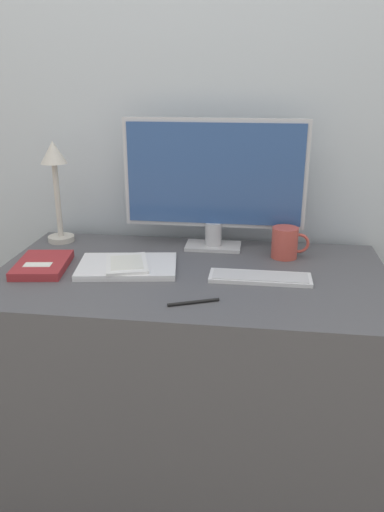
# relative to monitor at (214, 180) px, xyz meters

# --- Properties ---
(ground_plane) EXTENTS (10.00, 10.00, 0.00)m
(ground_plane) POSITION_rel_monitor_xyz_m (-0.05, -0.41, -1.00)
(ground_plane) COLOR gray
(wall_back) EXTENTS (3.60, 0.05, 2.40)m
(wall_back) POSITION_rel_monitor_xyz_m (-0.05, 0.16, 0.20)
(wall_back) COLOR #B2BCC6
(wall_back) RESTS_ON ground_plane
(desk) EXTENTS (1.23, 0.69, 0.76)m
(desk) POSITION_rel_monitor_xyz_m (-0.05, -0.25, -0.62)
(desk) COLOR #4C4C51
(desk) RESTS_ON ground_plane
(monitor) EXTENTS (0.63, 0.11, 0.45)m
(monitor) POSITION_rel_monitor_xyz_m (0.00, 0.00, 0.00)
(monitor) COLOR #B7B7BC
(monitor) RESTS_ON desk
(keyboard) EXTENTS (0.31, 0.10, 0.01)m
(keyboard) POSITION_rel_monitor_xyz_m (0.17, -0.28, -0.24)
(keyboard) COLOR silver
(keyboard) RESTS_ON desk
(laptop) EXTENTS (0.33, 0.25, 0.02)m
(laptop) POSITION_rel_monitor_xyz_m (-0.25, -0.25, -0.23)
(laptop) COLOR silver
(laptop) RESTS_ON desk
(ereader) EXTENTS (0.17, 0.21, 0.01)m
(ereader) POSITION_rel_monitor_xyz_m (-0.25, -0.26, -0.22)
(ereader) COLOR white
(ereader) RESTS_ON laptop
(desk_lamp) EXTENTS (0.10, 0.10, 0.37)m
(desk_lamp) POSITION_rel_monitor_xyz_m (-0.57, -0.00, 0.00)
(desk_lamp) COLOR #BCB7AD
(desk_lamp) RESTS_ON desk
(notebook) EXTENTS (0.18, 0.24, 0.03)m
(notebook) POSITION_rel_monitor_xyz_m (-0.52, -0.28, -0.23)
(notebook) COLOR maroon
(notebook) RESTS_ON desk
(coffee_mug) EXTENTS (0.13, 0.09, 0.10)m
(coffee_mug) POSITION_rel_monitor_xyz_m (0.25, -0.07, -0.19)
(coffee_mug) COLOR #B7473D
(coffee_mug) RESTS_ON desk
(pen) EXTENTS (0.14, 0.06, 0.01)m
(pen) POSITION_rel_monitor_xyz_m (-0.01, -0.47, -0.24)
(pen) COLOR black
(pen) RESTS_ON desk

